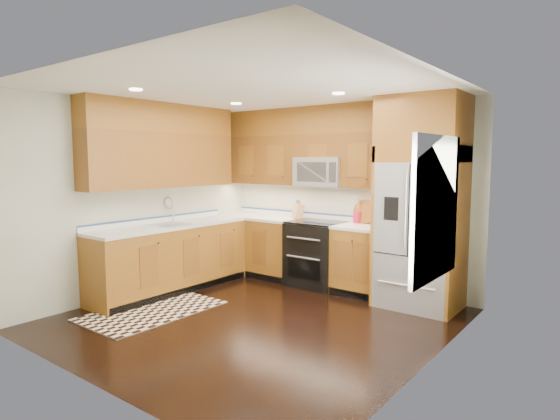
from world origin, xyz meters
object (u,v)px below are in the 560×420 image
Objects in this scene: refrigerator at (421,203)px; knife_block at (298,211)px; rug at (152,311)px; range at (316,254)px; utensil_crock at (357,215)px.

knife_block is (-1.99, 0.20, -0.25)m from refrigerator.
rug is 2.63m from knife_block.
range is 0.58× the size of rug.
refrigerator is 1.09m from utensil_crock.
rug is 3.04m from utensil_crock.
range is 3.33× the size of knife_block.
range is 0.83m from utensil_crock.
utensil_crock is (0.97, 0.09, 0.00)m from knife_block.
range is 0.36× the size of refrigerator.
rug is (-2.48, -2.16, -1.30)m from refrigerator.
refrigerator is (1.55, -0.04, 0.83)m from range.
knife_block is at bearing 78.30° from rug.
rug is at bearing -138.99° from refrigerator.
refrigerator reaches higher than knife_block.
utensil_crock is (-1.02, 0.29, -0.24)m from refrigerator.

